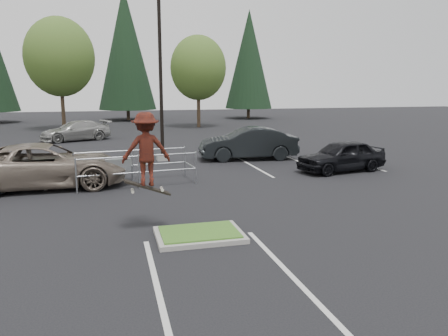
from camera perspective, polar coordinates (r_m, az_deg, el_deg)
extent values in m
plane|color=black|center=(11.31, -3.23, -9.00)|extent=(120.00, 120.00, 0.00)
cube|color=gray|center=(11.29, -3.23, -8.71)|extent=(2.20, 1.60, 0.12)
cube|color=#326921|center=(11.26, -3.24, -8.35)|extent=(1.95, 1.35, 0.05)
cube|color=silver|center=(19.96, -21.34, -1.05)|extent=(0.12, 5.20, 0.01)
cube|color=silver|center=(20.88, 3.97, 0.16)|extent=(0.12, 5.20, 0.01)
cube|color=silver|center=(21.88, 10.69, 0.48)|extent=(0.12, 5.20, 0.01)
cube|color=silver|center=(23.15, 16.74, 0.77)|extent=(0.12, 5.20, 0.01)
cube|color=silver|center=(8.39, -8.40, -16.39)|extent=(0.12, 6.00, 0.01)
cube|color=silver|center=(9.03, 9.45, -14.36)|extent=(0.12, 6.00, 0.01)
cube|color=gray|center=(22.88, -8.00, 1.38)|extent=(0.60, 0.60, 0.30)
cylinder|color=black|center=(22.62, -8.33, 13.59)|extent=(0.18, 0.18, 10.00)
cylinder|color=#38281C|center=(41.18, -20.27, 7.16)|extent=(0.32, 0.32, 3.50)
ellipsoid|color=#446926|center=(41.20, -20.69, 13.42)|extent=(5.89, 5.89, 6.77)
sphere|color=#446926|center=(40.81, -19.80, 12.47)|extent=(3.68, 3.68, 3.68)
sphere|color=#446926|center=(41.62, -21.28, 12.58)|extent=(4.05, 4.05, 4.05)
cylinder|color=#38281C|center=(41.11, -3.33, 7.47)|extent=(0.32, 0.32, 3.04)
ellipsoid|color=#446926|center=(41.08, -3.40, 12.94)|extent=(5.12, 5.12, 5.89)
sphere|color=#446926|center=(40.89, -2.46, 12.06)|extent=(3.20, 3.20, 3.20)
sphere|color=#446926|center=(41.36, -4.19, 12.24)|extent=(3.52, 3.52, 3.52)
cylinder|color=#38281C|center=(51.09, -12.39, 6.83)|extent=(0.36, 0.36, 1.20)
cone|color=black|center=(51.15, -12.73, 14.96)|extent=(6.38, 6.38, 13.30)
cylinder|color=#38281C|center=(52.57, 3.20, 7.16)|extent=(0.36, 0.36, 1.20)
cone|color=black|center=(52.56, 3.27, 13.98)|extent=(5.50, 5.50, 11.30)
cylinder|color=gray|center=(16.43, -18.75, -0.99)|extent=(0.07, 0.07, 1.29)
cylinder|color=gray|center=(17.97, -18.97, -0.05)|extent=(0.07, 0.07, 1.29)
cylinder|color=gray|center=(16.65, -11.06, -0.47)|extent=(0.07, 0.07, 1.29)
cylinder|color=gray|center=(18.17, -11.92, 0.42)|extent=(0.07, 0.07, 1.29)
cylinder|color=gray|center=(17.16, -3.69, 0.04)|extent=(0.07, 0.07, 1.29)
cylinder|color=gray|center=(18.64, -5.13, 0.87)|extent=(0.07, 0.07, 1.29)
cylinder|color=gray|center=(16.66, -11.05, -0.57)|extent=(4.45, 0.55, 0.06)
cylinder|color=gray|center=(16.55, -11.13, 1.52)|extent=(4.45, 0.55, 0.06)
cylinder|color=gray|center=(18.17, -11.92, 0.33)|extent=(4.45, 0.55, 0.06)
cylinder|color=gray|center=(18.08, -11.99, 2.25)|extent=(4.45, 0.55, 0.06)
cube|color=gray|center=(17.29, -13.72, 0.38)|extent=(1.01, 0.68, 0.54)
cube|color=black|center=(11.78, -10.00, -2.50)|extent=(1.24, 0.47, 0.50)
cylinder|color=beige|center=(11.65, -11.84, -3.08)|extent=(0.08, 0.05, 0.08)
cylinder|color=beige|center=(11.90, -11.91, -2.79)|extent=(0.08, 0.05, 0.08)
cylinder|color=beige|center=(11.71, -8.04, -2.89)|extent=(0.08, 0.05, 0.08)
cylinder|color=beige|center=(11.96, -8.18, -2.60)|extent=(0.08, 0.05, 0.08)
imported|color=maroon|center=(11.59, -10.16, 2.43)|extent=(1.28, 0.76, 1.94)
imported|color=#7A6B5D|center=(17.86, -22.23, 0.31)|extent=(6.08, 2.90, 1.68)
imported|color=black|center=(22.95, 3.15, 3.23)|extent=(5.22, 2.20, 1.67)
imported|color=black|center=(20.38, 15.19, 1.55)|extent=(4.37, 2.37, 1.41)
imported|color=#989893|center=(32.55, -18.66, 4.64)|extent=(5.19, 3.63, 1.39)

